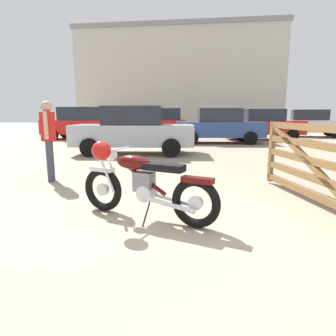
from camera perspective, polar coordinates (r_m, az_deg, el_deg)
The scene contains 11 objects.
ground_plane at distance 3.84m, azimuth 0.98°, elevation -10.74°, with size 80.00×80.00×0.00m, color gray.
vintage_motorcycle at distance 3.86m, azimuth -5.39°, elevation -2.98°, with size 2.03×0.78×1.07m.
timber_gate at distance 4.91m, azimuth 27.84°, elevation 1.26°, with size 0.92×2.45×1.60m.
bystander at distance 6.47m, azimuth -22.60°, elevation 6.45°, with size 0.30×0.43×1.66m.
white_estate_far at distance 17.17m, azimuth -16.91°, elevation 8.55°, with size 4.07×2.18×1.78m.
dark_sedan_left at distance 10.37m, azimuth -6.80°, elevation 7.43°, with size 4.41×2.38×1.67m.
blue_hatchback_right at distance 17.89m, azimuth -3.78°, elevation 9.12°, with size 4.87×2.37×1.74m.
silver_sedan_mid at distance 17.04m, azimuth 18.24°, elevation 8.19°, with size 4.41×2.39×1.67m.
red_hatchback_near at distance 20.30m, azimuth 26.05°, elevation 7.96°, with size 4.37×2.28×1.67m.
pale_sedan_back at distance 14.42m, azimuth 10.04°, elevation 8.22°, with size 4.39×2.34×1.67m.
industrial_building at distance 38.59m, azimuth 2.48°, elevation 16.89°, with size 24.24×12.39×11.24m.
Camera 1 is at (0.56, -3.53, 1.40)m, focal length 30.83 mm.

